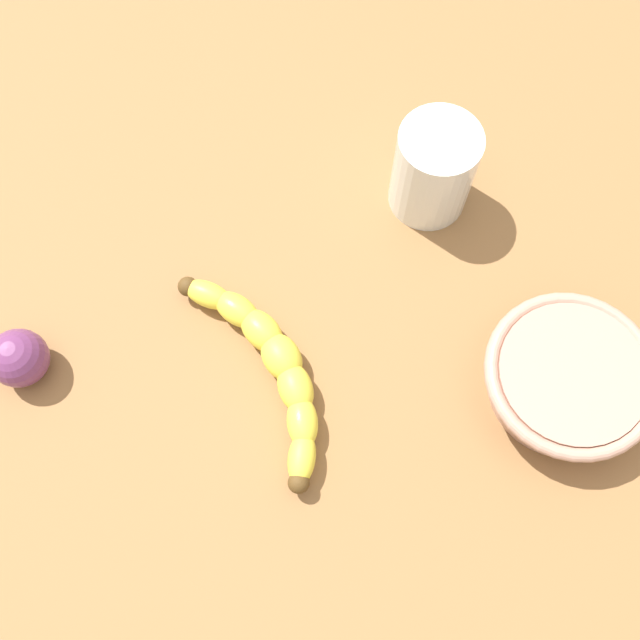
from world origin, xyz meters
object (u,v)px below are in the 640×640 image
object	(u,v)px
smoothie_glass	(433,170)
plum_fruit	(19,358)
banana	(270,364)
ceramic_bowl	(567,379)

from	to	relation	value
smoothie_glass	plum_fruit	world-z (taller)	smoothie_glass
banana	smoothie_glass	size ratio (longest dim) A/B	2.27
banana	plum_fruit	xyz separation A→B (cm)	(16.65, -13.42, 0.90)
banana	plum_fruit	size ratio (longest dim) A/B	4.30
banana	smoothie_glass	distance (cm)	22.99
banana	smoothie_glass	world-z (taller)	smoothie_glass
banana	smoothie_glass	bearing A→B (deg)	-70.26
smoothie_glass	ceramic_bowl	bearing A→B (deg)	80.30
banana	plum_fruit	bearing A→B (deg)	59.20
ceramic_bowl	banana	bearing A→B (deg)	-42.22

